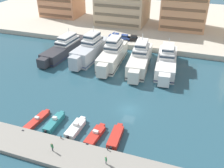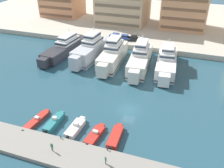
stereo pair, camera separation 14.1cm
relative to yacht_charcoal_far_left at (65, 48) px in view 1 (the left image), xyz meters
The scene contains 20 objects.
ground_plane 34.42m from the yacht_charcoal_far_left, 39.65° to the right, with size 400.00×400.00×0.00m, color #285160.
quay_promenade 51.82m from the yacht_charcoal_far_left, 59.30° to the left, with size 180.00×70.00×1.61m, color beige.
pier_dock 46.00m from the yacht_charcoal_far_left, 54.86° to the right, with size 120.00×6.02×0.74m, color gray.
yacht_charcoal_far_left is the anchor object (origin of this frame).
yacht_silver_left 8.88m from the yacht_charcoal_far_left, ahead, with size 6.20×19.06×9.14m.
yacht_ivory_mid_left 16.02m from the yacht_charcoal_far_left, ahead, with size 5.64×19.58×8.92m.
yacht_ivory_center_left 23.78m from the yacht_charcoal_far_left, ahead, with size 6.32×21.26×8.57m.
yacht_white_center 30.85m from the yacht_charcoal_far_left, ahead, with size 6.53×20.74×7.96m.
motorboat_red_far_left 33.57m from the yacht_charcoal_far_left, 71.40° to the right, with size 2.22×7.47×1.12m.
motorboat_teal_left 34.30m from the yacht_charcoal_far_left, 65.26° to the right, with size 1.61×6.42×1.58m.
motorboat_white_mid_left 36.57m from the yacht_charcoal_far_left, 58.88° to the right, with size 2.10×6.23×1.54m.
motorboat_red_center_left 39.24m from the yacht_charcoal_far_left, 54.13° to the right, with size 2.29×6.20×1.23m.
motorboat_red_center 41.00m from the yacht_charcoal_far_left, 49.49° to the right, with size 2.07×6.57×1.05m.
car_blue_far_left 17.97m from the yacht_charcoal_far_left, 49.71° to the left, with size 4.13×1.97×1.80m.
car_blue_left 19.99m from the yacht_charcoal_far_left, 41.84° to the left, with size 4.12×1.95×1.80m.
car_black_mid_left 22.55m from the yacht_charcoal_far_left, 37.16° to the left, with size 4.21×2.15×1.80m.
pedestrian_near_edge 46.43m from the yacht_charcoal_far_left, 54.14° to the right, with size 0.43×0.50×1.56m.
pedestrian_mid_deck 41.99m from the yacht_charcoal_far_left, 64.56° to the right, with size 0.59×0.36×1.63m.
bollard_west 39.15m from the yacht_charcoal_far_left, 62.87° to the right, with size 0.20×0.20×0.61m.
bollard_west_mid 43.74m from the yacht_charcoal_far_left, 52.79° to the right, with size 0.20×0.20×0.61m.
Camera 1 is at (10.41, -40.89, 30.62)m, focal length 40.00 mm.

